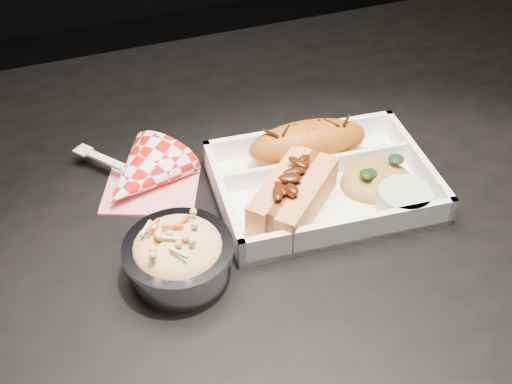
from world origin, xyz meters
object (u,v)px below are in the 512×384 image
dining_table (290,239)px  napkin_fork (140,177)px  fried_pastry (308,143)px  hotdog (294,193)px  foil_coleslaw_cup (179,254)px  food_tray (322,186)px

dining_table → napkin_fork: 0.21m
dining_table → fried_pastry: 0.13m
fried_pastry → hotdog: 0.09m
dining_table → hotdog: 0.13m
foil_coleslaw_cup → food_tray: bearing=19.4°
dining_table → napkin_fork: (-0.17, 0.06, 0.11)m
dining_table → foil_coleslaw_cup: size_ratio=10.60×
fried_pastry → hotdog: size_ratio=1.14×
hotdog → dining_table: bearing=24.1°
foil_coleslaw_cup → napkin_fork: (-0.01, 0.15, -0.02)m
dining_table → hotdog: bearing=-112.8°
dining_table → fried_pastry: (0.03, 0.03, 0.12)m
fried_pastry → napkin_fork: (-0.21, 0.03, -0.02)m
hotdog → foil_coleslaw_cup: 0.15m
dining_table → fried_pastry: bearing=45.8°
napkin_fork → fried_pastry: bearing=44.0°
fried_pastry → napkin_fork: 0.21m
food_tray → napkin_fork: size_ratio=1.68×
napkin_fork → hotdog: bearing=17.2°
food_tray → napkin_fork: 0.22m
napkin_fork → dining_table: bearing=32.1°
fried_pastry → napkin_fork: napkin_fork is taller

